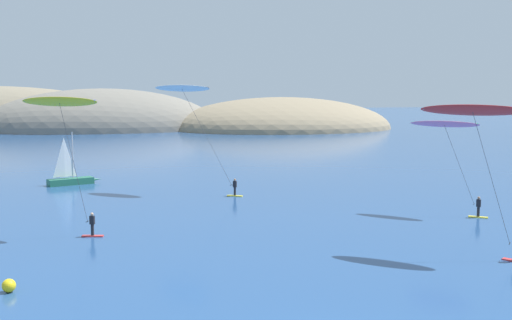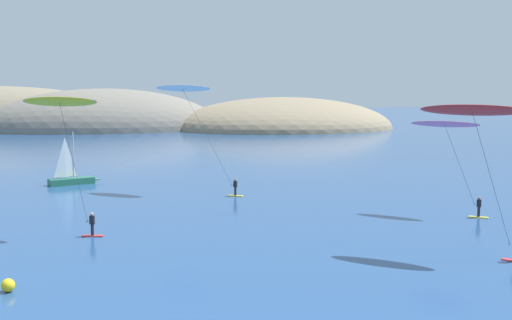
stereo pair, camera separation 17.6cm
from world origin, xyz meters
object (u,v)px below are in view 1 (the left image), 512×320
kitesurfer_yellow (62,112)px  marker_buoy (9,286)px  kitesurfer_pink (447,132)px  kitesurfer_red (476,120)px  sailboat_near (73,179)px  kitesurfer_white (185,94)px

kitesurfer_yellow → marker_buoy: size_ratio=14.08×
kitesurfer_pink → kitesurfer_red: size_ratio=0.83×
kitesurfer_yellow → sailboat_near: bearing=90.3°
kitesurfer_yellow → marker_buoy: kitesurfer_yellow is taller
kitesurfer_pink → marker_buoy: size_ratio=11.16×
sailboat_near → kitesurfer_white: (11.09, -8.35, 9.13)m
kitesurfer_white → kitesurfer_pink: 25.39m
kitesurfer_yellow → kitesurfer_red: size_ratio=1.04×
kitesurfer_white → kitesurfer_red: 31.82m
sailboat_near → kitesurfer_red: 45.24m
kitesurfer_white → kitesurfer_yellow: kitesurfer_white is taller
kitesurfer_yellow → kitesurfer_pink: kitesurfer_yellow is taller
sailboat_near → kitesurfer_pink: bearing=-39.4°
kitesurfer_pink → kitesurfer_yellow: bearing=-179.7°
kitesurfer_yellow → kitesurfer_white: bearing=56.6°
sailboat_near → marker_buoy: (-2.18, -37.59, -0.29)m
marker_buoy → kitesurfer_red: bearing=1.1°
sailboat_near → kitesurfer_white: bearing=-37.0°
kitesurfer_red → sailboat_near: bearing=123.7°
sailboat_near → kitesurfer_red: bearing=-56.3°
kitesurfer_yellow → marker_buoy: 15.33m
kitesurfer_red → marker_buoy: 28.09m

